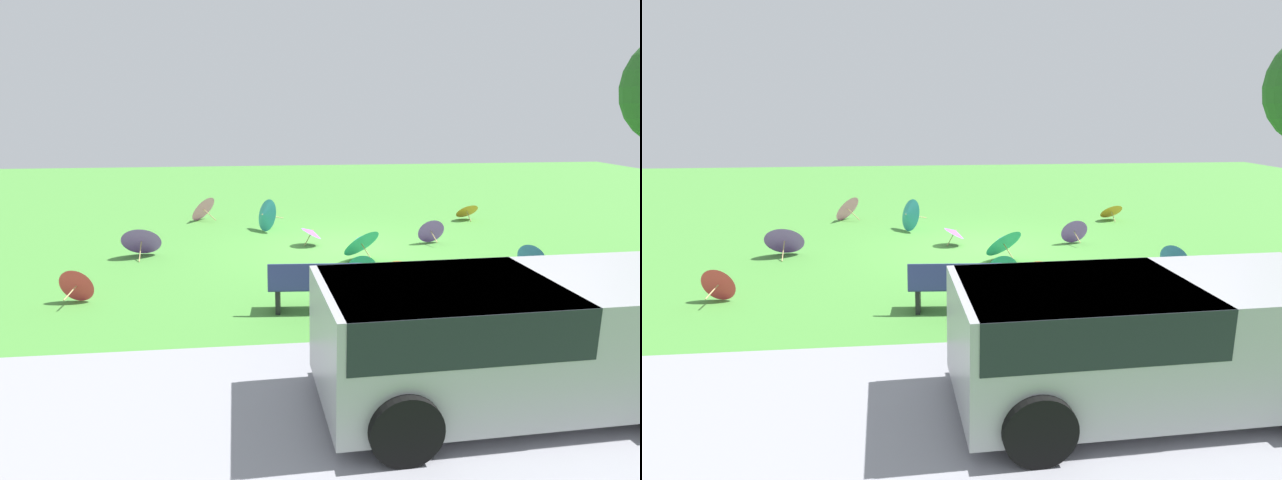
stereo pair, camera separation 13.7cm
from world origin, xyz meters
TOP-DOWN VIEW (x-y plane):
  - ground at (0.00, 0.00)m, footprint 40.00×40.00m
  - road_strip at (0.00, 7.46)m, footprint 40.00×3.90m
  - van_dark at (-0.77, 7.44)m, footprint 4.67×2.26m
  - park_bench at (1.08, 4.25)m, footprint 1.63×0.60m
  - parasol_purple_0 at (-2.44, -0.27)m, footprint 0.73×0.71m
  - parasol_purple_1 at (4.77, 0.20)m, footprint 0.94×0.89m
  - parasol_teal_0 at (-0.07, 2.59)m, footprint 0.62×0.58m
  - parasol_teal_1 at (1.82, -2.18)m, footprint 0.94×1.00m
  - parasol_blue_0 at (-3.83, 2.46)m, footprint 0.66×0.71m
  - parasol_yellow_0 at (-4.21, 3.40)m, footprint 0.82×0.75m
  - parasol_red_0 at (5.30, 3.24)m, footprint 0.70×0.70m
  - parasol_orange_0 at (-0.55, 3.61)m, footprint 0.75×0.71m
  - parasol_orange_1 at (-4.48, -3.00)m, footprint 0.83×0.76m
  - parasol_pink_1 at (3.75, -3.85)m, footprint 1.04×1.12m
  - parasol_purple_2 at (0.66, -0.34)m, footprint 0.58×0.60m
  - parasol_teal_2 at (-0.28, 1.21)m, footprint 1.19×1.15m

SIDE VIEW (x-z plane):
  - ground at x=0.00m, z-range 0.00..0.00m
  - road_strip at x=0.00m, z-range 0.00..0.01m
  - parasol_teal_0 at x=-0.07m, z-range 0.00..0.60m
  - parasol_blue_0 at x=-3.83m, z-range 0.00..0.66m
  - parasol_red_0 at x=5.30m, z-range 0.00..0.66m
  - parasol_orange_1 at x=-4.48m, z-range 0.02..0.64m
  - parasol_orange_0 at x=-0.55m, z-range 0.00..0.67m
  - parasol_purple_0 at x=-2.44m, z-range 0.00..0.69m
  - parasol_yellow_0 at x=-4.21m, z-range 0.03..0.66m
  - parasol_purple_2 at x=0.66m, z-range 0.09..0.63m
  - parasol_purple_1 at x=4.77m, z-range 0.00..0.84m
  - parasol_pink_1 at x=3.75m, z-range 0.00..0.84m
  - park_bench at x=1.08m, z-range 0.01..0.92m
  - parasol_teal_1 at x=1.82m, z-range 0.00..0.94m
  - parasol_teal_2 at x=-0.28m, z-range 0.05..0.92m
  - van_dark at x=-0.77m, z-range 0.15..1.68m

